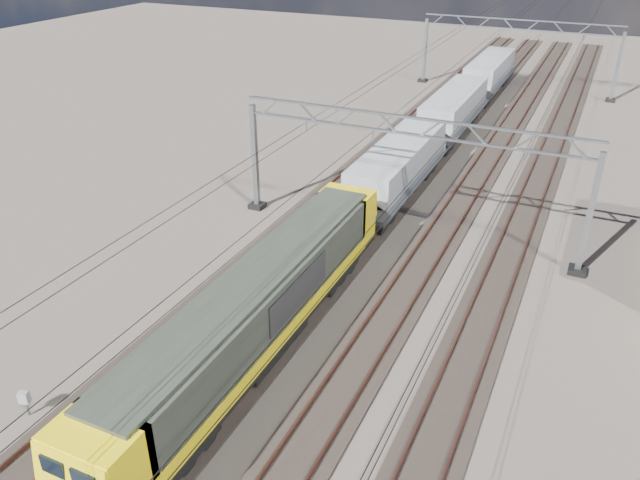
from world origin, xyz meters
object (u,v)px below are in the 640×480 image
at_px(catenary_gantry_mid, 406,174).
at_px(hopper_wagon_third, 489,73).
at_px(catenary_gantry_far, 517,53).
at_px(locomotive, 259,308).
at_px(hopper_wagon_lead, 398,166).
at_px(trackside_cabinet, 24,398).
at_px(hopper_wagon_mid, 454,109).

relative_size(catenary_gantry_mid, hopper_wagon_third, 1.53).
relative_size(catenary_gantry_far, locomotive, 0.94).
xyz_separation_m(hopper_wagon_lead, hopper_wagon_third, (0.00, 28.40, 0.00)).
relative_size(locomotive, hopper_wagon_third, 1.62).
xyz_separation_m(hopper_wagon_lead, trackside_cabinet, (-6.04, -24.49, -1.41)).
relative_size(hopper_wagon_mid, hopper_wagon_third, 1.00).
xyz_separation_m(catenary_gantry_mid, hopper_wagon_third, (-2.00, 33.42, -1.67)).
height_order(catenary_gantry_far, trackside_cabinet, catenary_gantry_far).
relative_size(catenary_gantry_mid, hopper_wagon_mid, 1.53).
bearing_deg(hopper_wagon_mid, hopper_wagon_third, 90.00).
bearing_deg(hopper_wagon_mid, catenary_gantry_far, 83.20).
bearing_deg(hopper_wagon_lead, locomotive, -90.00).
xyz_separation_m(hopper_wagon_mid, trackside_cabinet, (-6.04, -38.69, -1.41)).
distance_m(hopper_wagon_third, trackside_cabinet, 53.25).
height_order(catenary_gantry_mid, hopper_wagon_mid, catenary_gantry_mid).
height_order(hopper_wagon_lead, hopper_wagon_third, same).
bearing_deg(locomotive, catenary_gantry_mid, 81.03).
relative_size(hopper_wagon_lead, hopper_wagon_mid, 1.00).
distance_m(catenary_gantry_mid, hopper_wagon_mid, 19.40).
bearing_deg(catenary_gantry_far, locomotive, -92.35).
height_order(locomotive, hopper_wagon_mid, locomotive).
height_order(catenary_gantry_mid, catenary_gantry_far, same).
bearing_deg(locomotive, hopper_wagon_third, 90.00).
bearing_deg(hopper_wagon_lead, trackside_cabinet, -103.86).
bearing_deg(hopper_wagon_lead, hopper_wagon_mid, 90.00).
bearing_deg(catenary_gantry_mid, locomotive, -98.97).
xyz_separation_m(catenary_gantry_far, trackside_cabinet, (-8.04, -55.46, -3.08)).
distance_m(catenary_gantry_far, hopper_wagon_lead, 31.08).
bearing_deg(locomotive, hopper_wagon_lead, 90.00).
distance_m(catenary_gantry_mid, locomotive, 12.92).
height_order(locomotive, hopper_wagon_third, locomotive).
xyz_separation_m(catenary_gantry_mid, trackside_cabinet, (-8.04, -19.46, -3.08)).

